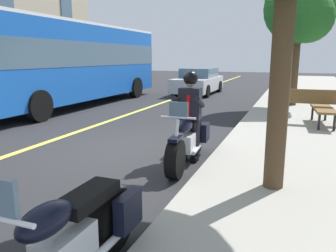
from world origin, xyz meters
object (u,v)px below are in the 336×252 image
bus_far (69,60)px  bench_sidewalk (323,104)px  car_silver (199,81)px  motorcycle_parked (69,243)px  street_tree_curbside (301,11)px  rider_main (190,108)px  motorcycle_main (187,140)px

bus_far → bench_sidewalk: bus_far is taller
car_silver → bus_far: bearing=-30.3°
motorcycle_parked → car_silver: size_ratio=0.48×
bench_sidewalk → street_tree_curbside: size_ratio=0.37×
rider_main → bus_far: (-5.32, -6.75, 0.84)m
car_silver → bench_sidewalk: 9.51m
motorcycle_parked → street_tree_curbside: street_tree_curbside is taller
street_tree_curbside → car_silver: bearing=-129.0°
motorcycle_parked → bench_sidewalk: 8.30m
bench_sidewalk → rider_main: bearing=-33.2°
bench_sidewalk → car_silver: bearing=-143.2°
rider_main → car_silver: size_ratio=0.38×
rider_main → bench_sidewalk: bearing=146.8°
motorcycle_main → rider_main: size_ratio=1.28×
rider_main → motorcycle_parked: 3.95m
motorcycle_main → bus_far: size_ratio=0.20×
rider_main → bench_sidewalk: size_ratio=0.95×
car_silver → bench_sidewalk: car_silver is taller
motorcycle_parked → motorcycle_main: bearing=-178.1°
motorcycle_parked → car_silver: (-15.54, -3.21, 0.24)m
motorcycle_main → street_tree_curbside: bearing=166.5°
rider_main → car_silver: bearing=-165.2°
motorcycle_main → street_tree_curbside: (-7.81, 1.87, 3.20)m
bus_far → street_tree_curbside: 9.12m
motorcycle_main → bus_far: 8.84m
motorcycle_parked → street_tree_curbside: bearing=171.4°
motorcycle_main → motorcycle_parked: (3.72, 0.12, 0.00)m
motorcycle_parked → bench_sidewalk: (-7.92, 2.48, 0.26)m
bus_far → rider_main: bearing=51.7°
rider_main → motorcycle_parked: bearing=2.1°
car_silver → street_tree_curbside: 7.03m
motorcycle_parked → bus_far: size_ratio=0.20×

